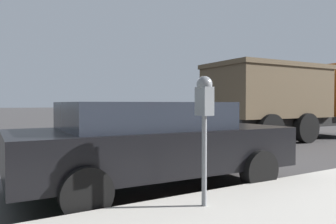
% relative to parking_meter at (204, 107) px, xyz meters
% --- Properties ---
extents(ground_plane, '(220.00, 220.00, 0.00)m').
position_rel_parking_meter_xyz_m(ground_plane, '(2.73, -0.89, -1.34)').
color(ground_plane, '#3D3A3A').
extents(parking_meter, '(0.21, 0.19, 1.55)m').
position_rel_parking_meter_xyz_m(parking_meter, '(0.00, 0.00, 0.00)').
color(parking_meter, gray).
rests_on(parking_meter, sidewalk).
extents(car_black, '(2.27, 4.53, 1.40)m').
position_rel_parking_meter_xyz_m(car_black, '(1.61, -0.15, -0.58)').
color(car_black, black).
rests_on(car_black, ground_plane).
extents(dump_truck, '(2.99, 7.13, 2.95)m').
position_rel_parking_meter_xyz_m(dump_truck, '(5.41, -8.35, 0.30)').
color(dump_truck, black).
rests_on(dump_truck, ground_plane).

